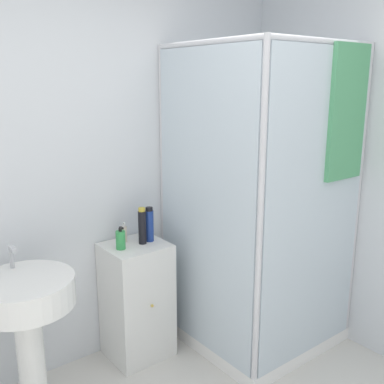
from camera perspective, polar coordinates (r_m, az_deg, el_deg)
wall_back at (r=2.88m, az=-16.03°, el=1.63°), size 6.40×0.06×2.50m
shower_enclosure at (r=3.22m, az=8.55°, el=-9.74°), size 0.98×1.01×2.07m
vanity_cabinet at (r=3.13m, az=-7.01°, el=-13.49°), size 0.40×0.38×0.80m
sink at (r=2.61m, az=-20.27°, el=-14.03°), size 0.52×0.52×0.97m
soap_dispenser at (r=2.89m, az=-9.06°, el=-6.00°), size 0.06×0.06×0.15m
shampoo_bottle_tall_black at (r=2.94m, az=-6.34°, el=-4.34°), size 0.05×0.05×0.24m
shampoo_bottle_blue at (r=2.99m, az=-5.43°, el=-4.15°), size 0.06×0.06×0.23m
lotion_bottle_white at (r=3.01m, az=-8.65°, el=-5.28°), size 0.04×0.04×0.14m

